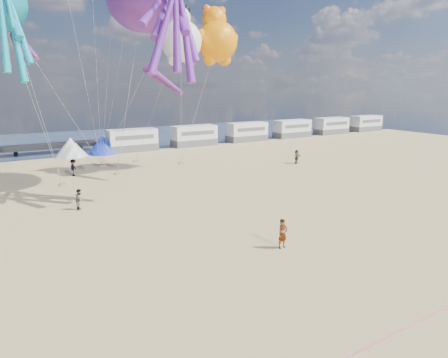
% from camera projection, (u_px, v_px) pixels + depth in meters
% --- Properties ---
extents(ground, '(120.00, 120.00, 0.00)m').
position_uv_depth(ground, '(295.00, 281.00, 18.38)').
color(ground, '#D5BC7A').
rests_on(ground, ground).
extents(water, '(120.00, 120.00, 0.00)m').
position_uv_depth(water, '(66.00, 141.00, 64.02)').
color(water, '#31425E').
rests_on(water, ground).
extents(motorhome_0, '(6.60, 2.50, 3.00)m').
position_uv_depth(motorhome_0, '(132.00, 140.00, 54.29)').
color(motorhome_0, silver).
rests_on(motorhome_0, ground).
extents(motorhome_1, '(6.60, 2.50, 3.00)m').
position_uv_depth(motorhome_1, '(194.00, 136.00, 59.12)').
color(motorhome_1, silver).
rests_on(motorhome_1, ground).
extents(motorhome_2, '(6.60, 2.50, 3.00)m').
position_uv_depth(motorhome_2, '(247.00, 132.00, 63.95)').
color(motorhome_2, silver).
rests_on(motorhome_2, ground).
extents(motorhome_3, '(6.60, 2.50, 3.00)m').
position_uv_depth(motorhome_3, '(292.00, 129.00, 68.79)').
color(motorhome_3, silver).
rests_on(motorhome_3, ground).
extents(motorhome_4, '(6.60, 2.50, 3.00)m').
position_uv_depth(motorhome_4, '(332.00, 126.00, 73.62)').
color(motorhome_4, silver).
rests_on(motorhome_4, ground).
extents(motorhome_5, '(6.60, 2.50, 3.00)m').
position_uv_depth(motorhome_5, '(366.00, 123.00, 78.45)').
color(motorhome_5, silver).
rests_on(motorhome_5, ground).
extents(tent_white, '(4.00, 4.00, 2.40)m').
position_uv_depth(tent_white, '(71.00, 147.00, 50.29)').
color(tent_white, white).
rests_on(tent_white, ground).
extents(tent_blue, '(4.00, 4.00, 2.40)m').
position_uv_depth(tent_blue, '(103.00, 145.00, 52.32)').
color(tent_blue, '#1933CC').
rests_on(tent_blue, ground).
extents(rope_line, '(34.00, 0.03, 0.03)m').
position_uv_depth(rope_line, '(389.00, 337.00, 14.23)').
color(rope_line, '#F2338C').
rests_on(rope_line, ground).
extents(standing_person, '(0.64, 0.45, 1.67)m').
position_uv_depth(standing_person, '(283.00, 234.00, 21.90)').
color(standing_person, tan).
rests_on(standing_person, ground).
extents(beachgoer_1, '(0.74, 0.87, 1.52)m').
position_uv_depth(beachgoer_1, '(80.00, 199.00, 28.79)').
color(beachgoer_1, '#7F6659').
rests_on(beachgoer_1, ground).
extents(beachgoer_2, '(0.96, 1.02, 1.68)m').
position_uv_depth(beachgoer_2, '(73.00, 168.00, 39.49)').
color(beachgoer_2, '#7F6659').
rests_on(beachgoer_2, ground).
extents(beachgoer_4, '(1.00, 0.72, 1.58)m').
position_uv_depth(beachgoer_4, '(297.00, 157.00, 45.73)').
color(beachgoer_4, '#7F6659').
rests_on(beachgoer_4, ground).
extents(sandbag_a, '(0.50, 0.35, 0.22)m').
position_uv_depth(sandbag_a, '(63.00, 184.00, 35.86)').
color(sandbag_a, gray).
rests_on(sandbag_a, ground).
extents(sandbag_b, '(0.50, 0.35, 0.22)m').
position_uv_depth(sandbag_b, '(117.00, 174.00, 40.04)').
color(sandbag_b, gray).
rests_on(sandbag_b, ground).
extents(sandbag_c, '(0.50, 0.35, 0.22)m').
position_uv_depth(sandbag_c, '(181.00, 163.00, 45.55)').
color(sandbag_c, gray).
rests_on(sandbag_c, ground).
extents(sandbag_d, '(0.50, 0.35, 0.22)m').
position_uv_depth(sandbag_d, '(136.00, 161.00, 46.63)').
color(sandbag_d, gray).
rests_on(sandbag_d, ground).
extents(sandbag_e, '(0.50, 0.35, 0.22)m').
position_uv_depth(sandbag_e, '(102.00, 166.00, 44.10)').
color(sandbag_e, gray).
rests_on(sandbag_e, ground).
extents(kite_panda, '(5.96, 5.78, 6.81)m').
position_uv_depth(kite_panda, '(181.00, 41.00, 38.58)').
color(kite_panda, white).
extents(kite_teddy_orange, '(6.40, 6.24, 7.00)m').
position_uv_depth(kite_teddy_orange, '(217.00, 41.00, 40.54)').
color(kite_teddy_orange, orange).
extents(windsock_left, '(1.39, 6.44, 6.39)m').
position_uv_depth(windsock_left, '(20.00, 48.00, 32.42)').
color(windsock_left, red).
extents(windsock_mid, '(2.43, 5.36, 5.29)m').
position_uv_depth(windsock_mid, '(164.00, 81.00, 36.82)').
color(windsock_mid, red).
extents(windsock_right, '(2.09, 4.62, 4.55)m').
position_uv_depth(windsock_right, '(26.00, 46.00, 33.76)').
color(windsock_right, red).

